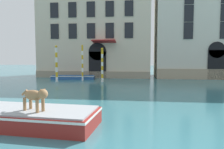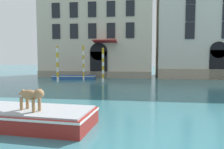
{
  "view_description": "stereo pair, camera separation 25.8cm",
  "coord_description": "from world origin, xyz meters",
  "views": [
    {
      "loc": [
        8.29,
        -2.74,
        2.61
      ],
      "look_at": [
        6.2,
        13.94,
        1.2
      ],
      "focal_mm": 35.0,
      "sensor_mm": 36.0,
      "label": 1
    },
    {
      "loc": [
        8.55,
        -2.7,
        2.61
      ],
      "look_at": [
        6.2,
        13.94,
        1.2
      ],
      "focal_mm": 35.0,
      "sensor_mm": 36.0,
      "label": 2
    }
  ],
  "objects": [
    {
      "name": "boat_foreground",
      "position": [
        3.52,
        4.86,
        0.35
      ],
      "size": [
        6.63,
        2.6,
        0.66
      ],
      "rotation": [
        0.0,
        0.0,
        -0.07
      ],
      "color": "maroon",
      "rests_on": "ground_plane"
    },
    {
      "name": "boat_moored_near_palazzo",
      "position": [
        0.74,
        21.5,
        0.22
      ],
      "size": [
        4.96,
        1.93,
        0.41
      ],
      "rotation": [
        0.0,
        0.0,
        0.1
      ],
      "color": "#234C8C",
      "rests_on": "ground_plane"
    },
    {
      "name": "mooring_pole_2",
      "position": [
        2.25,
        20.0,
        1.92
      ],
      "size": [
        0.19,
        0.19,
        3.82
      ],
      "color": "white",
      "rests_on": "ground_plane"
    },
    {
      "name": "palazzo_left",
      "position": [
        2.55,
        26.01,
        8.17
      ],
      "size": [
        14.05,
        7.4,
        16.36
      ],
      "color": "beige",
      "rests_on": "ground_plane"
    },
    {
      "name": "mooring_pole_3",
      "position": [
        -0.09,
        18.61,
        1.88
      ],
      "size": [
        0.25,
        0.25,
        3.71
      ],
      "color": "white",
      "rests_on": "ground_plane"
    },
    {
      "name": "dog_on_deck",
      "position": [
        4.65,
        4.48,
        1.21
      ],
      "size": [
        1.2,
        0.7,
        0.85
      ],
      "rotation": [
        0.0,
        0.0,
        -0.41
      ],
      "color": "#997047",
      "rests_on": "boat_foreground"
    },
    {
      "name": "mooring_pole_0",
      "position": [
        4.57,
        19.03,
        1.75
      ],
      "size": [
        0.24,
        0.24,
        3.46
      ],
      "color": "white",
      "rests_on": "ground_plane"
    },
    {
      "name": "palazzo_right",
      "position": [
        17.62,
        26.01,
        6.91
      ],
      "size": [
        14.58,
        6.13,
        13.86
      ],
      "color": "beige",
      "rests_on": "ground_plane"
    }
  ]
}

